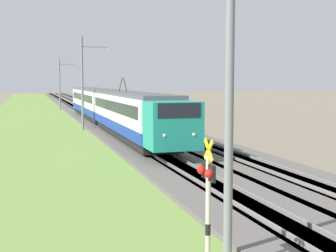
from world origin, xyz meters
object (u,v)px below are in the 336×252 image
object	(u,v)px
passenger_train	(108,106)
catenary_mast_near	(232,94)
catenary_mast_far	(60,84)
crossing_signal_aux	(208,198)
catenary_mast_mid	(83,83)

from	to	relation	value
passenger_train	catenary_mast_near	xyz separation A→B (m)	(-33.70, 2.51, 1.99)
catenary_mast_near	catenary_mast_far	bearing A→B (deg)	-0.00
crossing_signal_aux	catenary_mast_near	world-z (taller)	catenary_mast_near
catenary_mast_mid	catenary_mast_far	bearing A→B (deg)	-0.01
catenary_mast_far	passenger_train	bearing A→B (deg)	-175.40
catenary_mast_mid	crossing_signal_aux	bearing A→B (deg)	178.21
passenger_train	crossing_signal_aux	size ratio (longest dim) A/B	12.99
passenger_train	catenary_mast_near	bearing A→B (deg)	-4.25
catenary_mast_near	catenary_mast_mid	world-z (taller)	catenary_mast_mid
crossing_signal_aux	catenary_mast_mid	world-z (taller)	catenary_mast_mid
passenger_train	catenary_mast_mid	distance (m)	3.55
crossing_signal_aux	catenary_mast_near	bearing A→B (deg)	-132.78
catenary_mast_far	catenary_mast_near	bearing A→B (deg)	180.00
passenger_train	crossing_signal_aux	world-z (taller)	passenger_train
catenary_mast_near	catenary_mast_mid	distance (m)	32.43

